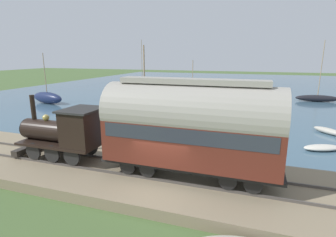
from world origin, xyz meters
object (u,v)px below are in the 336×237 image
(sailboat_navy, at_px, (47,98))
(rowboat_near_shore, at_px, (112,127))
(steam_locomotive, at_px, (67,131))
(sailboat_red, at_px, (145,129))
(passenger_coach, at_px, (191,125))
(sailboat_black, at_px, (317,98))
(rowboat_mid_harbor, at_px, (322,148))
(rowboat_off_pier, at_px, (329,131))
(sailboat_white, at_px, (192,96))
(sailboat_brown, at_px, (142,82))

(sailboat_navy, bearing_deg, rowboat_near_shore, -107.13)
(steam_locomotive, relative_size, sailboat_red, 0.75)
(sailboat_navy, distance_m, sailboat_red, 20.81)
(passenger_coach, relative_size, sailboat_black, 1.01)
(sailboat_navy, bearing_deg, sailboat_red, -105.15)
(passenger_coach, height_order, rowboat_mid_harbor, passenger_coach)
(steam_locomotive, bearing_deg, rowboat_near_shore, 13.26)
(sailboat_navy, height_order, rowboat_off_pier, sailboat_navy)
(passenger_coach, distance_m, rowboat_off_pier, 15.10)
(rowboat_mid_harbor, xyz_separation_m, rowboat_off_pier, (4.41, -1.36, 0.05))
(passenger_coach, xyz_separation_m, rowboat_off_pier, (12.15, -8.50, -2.84))
(sailboat_navy, relative_size, rowboat_mid_harbor, 2.43)
(steam_locomotive, bearing_deg, rowboat_off_pier, -51.75)
(sailboat_navy, bearing_deg, sailboat_white, -47.68)
(steam_locomotive, height_order, rowboat_mid_harbor, steam_locomotive)
(sailboat_white, relative_size, sailboat_black, 0.68)
(passenger_coach, bearing_deg, rowboat_mid_harbor, -42.72)
(passenger_coach, bearing_deg, sailboat_brown, 27.03)
(sailboat_brown, xyz_separation_m, sailboat_black, (-10.22, -30.82, -0.18))
(rowboat_off_pier, bearing_deg, sailboat_black, 40.46)
(sailboat_white, bearing_deg, sailboat_brown, 33.29)
(sailboat_white, relative_size, rowboat_near_shore, 2.06)
(rowboat_mid_harbor, height_order, rowboat_near_shore, rowboat_near_shore)
(sailboat_black, bearing_deg, rowboat_off_pier, 168.30)
(sailboat_red, distance_m, rowboat_mid_harbor, 12.26)
(sailboat_brown, xyz_separation_m, sailboat_red, (-33.04, -15.05, 0.05))
(sailboat_white, distance_m, sailboat_red, 19.54)
(rowboat_near_shore, bearing_deg, sailboat_brown, -36.63)
(sailboat_red, bearing_deg, sailboat_brown, 58.89)
(steam_locomotive, xyz_separation_m, rowboat_mid_harbor, (7.74, -14.05, -2.00))
(sailboat_brown, relative_size, sailboat_red, 1.35)
(sailboat_white, xyz_separation_m, rowboat_mid_harbor, (-18.06, -13.23, -0.31))
(sailboat_black, height_order, rowboat_near_shore, sailboat_black)
(steam_locomotive, distance_m, sailboat_brown, 41.50)
(sailboat_white, height_order, rowboat_near_shore, sailboat_white)
(steam_locomotive, xyz_separation_m, passenger_coach, (-0.00, -6.91, 0.89))
(sailboat_navy, distance_m, rowboat_off_pier, 32.11)
(sailboat_white, bearing_deg, rowboat_near_shore, 159.16)
(sailboat_black, xyz_separation_m, rowboat_near_shore, (-21.51, 19.46, -0.29))
(sailboat_red, height_order, rowboat_near_shore, sailboat_red)
(passenger_coach, relative_size, sailboat_brown, 0.88)
(sailboat_white, xyz_separation_m, sailboat_black, (3.31, -16.84, 0.00))
(sailboat_brown, relative_size, sailboat_white, 1.68)
(steam_locomotive, bearing_deg, passenger_coach, -90.00)
(passenger_coach, height_order, sailboat_brown, sailboat_brown)
(sailboat_brown, xyz_separation_m, rowboat_mid_harbor, (-31.60, -27.21, -0.50))
(sailboat_black, xyz_separation_m, sailboat_navy, (-12.97, 34.10, 0.26))
(sailboat_white, bearing_deg, passenger_coach, -179.38)
(rowboat_off_pier, height_order, rowboat_near_shore, rowboat_off_pier)
(rowboat_mid_harbor, relative_size, rowboat_off_pier, 1.09)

